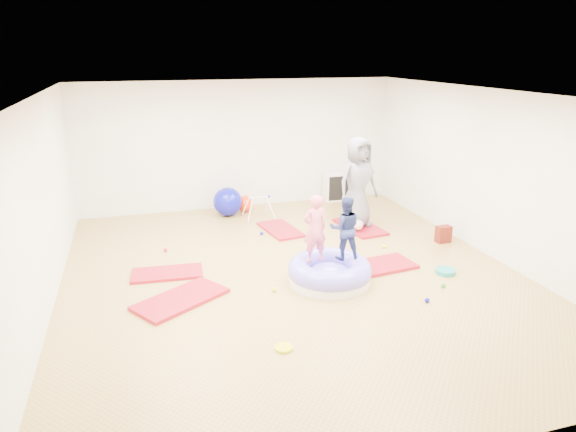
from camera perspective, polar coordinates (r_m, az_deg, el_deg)
name	(u,v)px	position (r m, az deg, el deg)	size (l,w,h in m)	color
room	(294,190)	(7.67, 0.65, 2.89)	(7.01, 8.01, 2.81)	#A78B47
gym_mat_front_left	(181,299)	(7.52, -11.83, -9.04)	(1.31, 0.65, 0.05)	maroon
gym_mat_mid_left	(167,273)	(8.40, -13.28, -6.21)	(1.10, 0.55, 0.05)	maroon
gym_mat_center_back	(281,229)	(10.12, -0.82, -1.51)	(1.12, 0.56, 0.05)	maroon
gym_mat_right	(376,266)	(8.55, 9.79, -5.53)	(1.26, 0.63, 0.05)	maroon
gym_mat_rear_right	(360,227)	(10.36, 7.98, -1.20)	(1.22, 0.61, 0.05)	maroon
inflatable_cushion	(330,272)	(7.91, 4.64, -6.25)	(1.29, 1.29, 0.41)	white
child_pink	(315,226)	(7.66, 2.99, -1.07)	(0.38, 0.25, 1.05)	#F16383
child_navy	(345,225)	(7.82, 6.36, -1.02)	(0.48, 0.37, 0.99)	navy
adult_caregiver	(358,182)	(10.13, 7.75, 3.76)	(0.87, 0.57, 1.78)	slate
infant	(356,225)	(10.07, 7.56, -0.98)	(0.35, 0.35, 0.20)	#AAC0E3
ball_pit_balls	(302,268)	(8.33, 1.57, -5.84)	(3.96, 3.44, 0.07)	red
exercise_ball_blue	(228,202)	(11.03, -6.72, 1.59)	(0.62, 0.62, 0.62)	#0D10A4
exercise_ball_orange	(245,204)	(11.30, -4.82, 1.36)	(0.36, 0.36, 0.36)	#FF3505
infant_play_gym	(258,204)	(10.78, -3.30, 1.35)	(0.62, 0.59, 0.48)	white
cube_shelf	(338,187)	(12.15, 5.57, 3.27)	(0.66, 0.33, 0.66)	white
balance_disc	(445,271)	(8.59, 17.10, -5.91)	(0.32, 0.32, 0.07)	#158684
backpack	(443,234)	(9.90, 16.88, -1.94)	(0.27, 0.17, 0.31)	#B02B1A
yellow_toy	(284,348)	(6.31, -0.47, -14.43)	(0.22, 0.22, 0.03)	#DDEA0C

